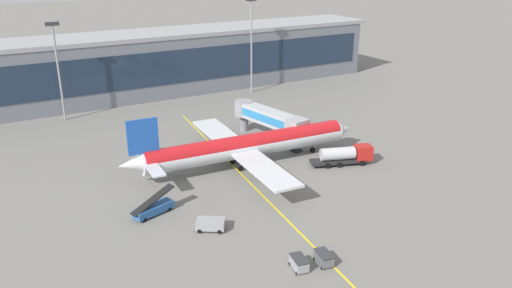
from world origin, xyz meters
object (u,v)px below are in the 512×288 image
at_px(belt_loader, 153,208).
at_px(baggage_cart_0, 299,263).
at_px(pushback_tug, 210,224).
at_px(baggage_cart_1, 324,258).
at_px(main_airliner, 246,146).
at_px(fuel_tanker, 345,155).

distance_m(belt_loader, baggage_cart_0, 23.57).
height_order(pushback_tug, baggage_cart_1, baggage_cart_1).
bearing_deg(baggage_cart_1, main_airliner, 78.21).
bearing_deg(fuel_tanker, main_airliner, 151.63).
distance_m(belt_loader, pushback_tug, 9.32).
distance_m(fuel_tanker, baggage_cart_1, 31.13).
relative_size(main_airliner, baggage_cart_0, 15.19).
height_order(main_airliner, pushback_tug, main_airliner).
xyz_separation_m(pushback_tug, baggage_cart_1, (8.35, -14.01, -0.07)).
bearing_deg(fuel_tanker, belt_loader, -178.94).
bearing_deg(main_airliner, baggage_cart_0, -107.63).
bearing_deg(belt_loader, pushback_tug, -56.29).
relative_size(fuel_tanker, pushback_tug, 2.48).
relative_size(belt_loader, pushback_tug, 1.57).
bearing_deg(belt_loader, main_airliner, 23.96).
xyz_separation_m(fuel_tanker, pushback_tug, (-29.94, -8.40, -0.90)).
distance_m(main_airliner, pushback_tug, 22.38).
bearing_deg(baggage_cart_1, baggage_cart_0, 169.07).
xyz_separation_m(baggage_cart_0, baggage_cart_1, (3.14, -0.61, 0.00)).
xyz_separation_m(main_airliner, fuel_tanker, (15.19, -8.21, -1.88)).
xyz_separation_m(pushback_tug, baggage_cart_0, (5.21, -13.40, -0.07)).
bearing_deg(fuel_tanker, baggage_cart_1, -133.93).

